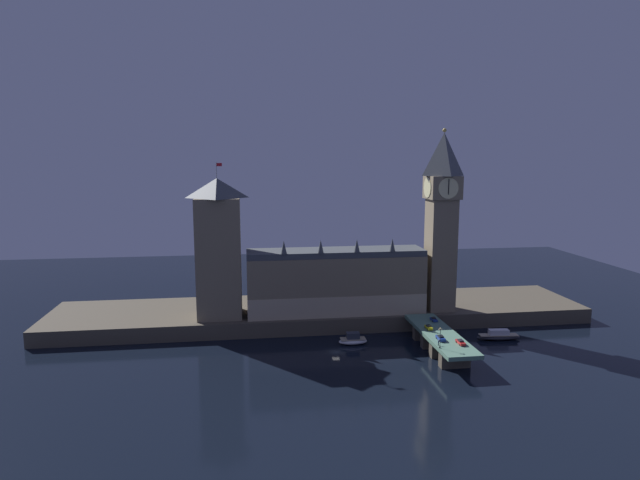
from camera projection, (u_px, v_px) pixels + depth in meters
The scene contains 14 objects.
ground_plane at pixel (336, 352), 188.17m from camera, with size 400.00×400.00×0.00m, color black.
embankment at pixel (321, 312), 225.89m from camera, with size 220.00×42.00×6.06m.
parliament_hall at pixel (336, 281), 214.02m from camera, with size 70.48×16.68×30.67m.
clock_tower at pixel (442, 216), 213.96m from camera, with size 12.81×12.92×73.11m.
victoria_tower at pixel (219, 248), 206.83m from camera, with size 17.20×17.20×59.99m.
bridge at pixel (440, 339), 187.49m from camera, with size 11.64×46.00×7.03m.
car_northbound_lead at pixel (429, 327), 191.09m from camera, with size 1.90×4.23×1.42m.
car_northbound_trail at pixel (441, 338), 179.37m from camera, with size 2.04×4.64×1.57m.
car_southbound_lead at pixel (461, 342), 175.58m from camera, with size 1.89×4.77×1.45m.
car_southbound_trail at pixel (434, 319), 200.62m from camera, with size 1.84×4.37×1.32m.
pedestrian_near_rail at pixel (438, 343), 174.24m from camera, with size 0.38×0.38×1.84m.
street_lamp_near at pixel (440, 335), 171.31m from camera, with size 1.34×0.60×6.84m.
boat_upstream at pixel (353, 340), 195.76m from camera, with size 10.49×4.86×4.43m.
boat_downstream at pixel (499, 336), 200.66m from camera, with size 16.81×5.76×3.94m.
Camera 1 is at (-30.36, -177.50, 67.60)m, focal length 30.00 mm.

